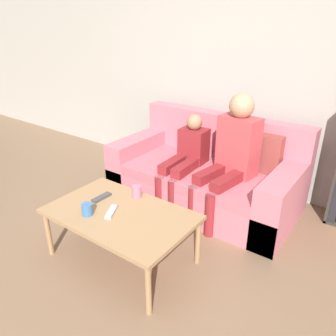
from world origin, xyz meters
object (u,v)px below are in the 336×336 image
object	(u,v)px
person_child	(186,156)
cup_near	(137,192)
tv_remote_1	(101,197)
coffee_table	(120,217)
person_adult	(233,150)
couch	(207,176)
cup_far	(87,209)
tv_remote_0	(111,212)

from	to	relation	value
person_child	cup_near	world-z (taller)	person_child
person_child	tv_remote_1	world-z (taller)	person_child
coffee_table	person_adult	size ratio (longest dim) A/B	0.94
person_adult	coffee_table	bearing A→B (deg)	-99.36
person_adult	cup_near	world-z (taller)	person_adult
person_adult	cup_near	bearing A→B (deg)	-107.18
couch	cup_near	xyz separation A→B (m)	(-0.12, -0.91, 0.19)
coffee_table	person_child	size ratio (longest dim) A/B	1.22
coffee_table	person_child	xyz separation A→B (m)	(-0.09, 1.02, 0.12)
cup_near	cup_far	distance (m)	0.42
tv_remote_0	tv_remote_1	world-z (taller)	same
person_child	tv_remote_1	bearing A→B (deg)	-101.95
coffee_table	cup_near	bearing A→B (deg)	101.33
person_adult	tv_remote_0	xyz separation A→B (m)	(-0.41, -1.11, -0.22)
couch	cup_far	xyz separation A→B (m)	(-0.24, -1.32, 0.18)
person_adult	tv_remote_1	size ratio (longest dim) A/B	6.65
person_adult	cup_far	size ratio (longest dim) A/B	13.12
coffee_table	person_adult	bearing A→B (deg)	71.28
person_child	tv_remote_1	xyz separation A→B (m)	(-0.17, -0.96, -0.07)
coffee_table	tv_remote_1	world-z (taller)	tv_remote_1
couch	tv_remote_1	distance (m)	1.16
couch	tv_remote_0	bearing A→B (deg)	-95.44
cup_near	tv_remote_1	size ratio (longest dim) A/B	0.56
person_child	tv_remote_0	world-z (taller)	person_child
cup_far	tv_remote_1	xyz separation A→B (m)	(-0.09, 0.22, -0.03)
couch	cup_far	bearing A→B (deg)	-100.23
cup_far	tv_remote_0	distance (m)	0.17
cup_far	tv_remote_1	distance (m)	0.24
person_adult	tv_remote_1	bearing A→B (deg)	-112.18
person_adult	cup_far	xyz separation A→B (m)	(-0.53, -1.23, -0.19)
coffee_table	person_child	distance (m)	1.03
person_adult	person_child	size ratio (longest dim) A/B	1.30
couch	coffee_table	bearing A→B (deg)	-93.42
person_child	cup_far	world-z (taller)	person_child
person_adult	person_child	distance (m)	0.48
coffee_table	cup_near	xyz separation A→B (m)	(-0.05, 0.25, 0.08)
tv_remote_1	coffee_table	bearing A→B (deg)	-12.66
couch	coffee_table	size ratio (longest dim) A/B	1.68
cup_far	tv_remote_1	bearing A→B (deg)	111.99
couch	person_child	xyz separation A→B (m)	(-0.16, -0.14, 0.22)
person_child	tv_remote_1	size ratio (longest dim) A/B	5.12
couch	tv_remote_1	world-z (taller)	couch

